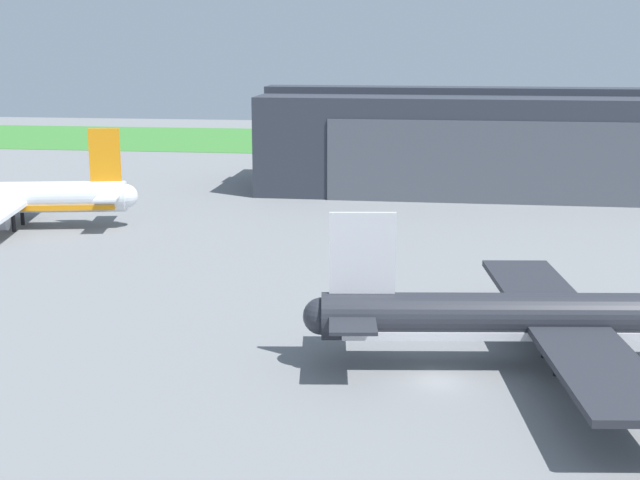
{
  "coord_description": "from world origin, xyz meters",
  "views": [
    {
      "loc": [
        -0.25,
        -66.94,
        26.66
      ],
      "look_at": [
        -12.55,
        22.67,
        5.94
      ],
      "focal_mm": 49.9,
      "sensor_mm": 36.0,
      "label": 1
    }
  ],
  "objects": [
    {
      "name": "grass_field_strip",
      "position": [
        0.0,
        164.18,
        0.04
      ],
      "size": [
        440.0,
        56.0,
        0.08
      ],
      "primitive_type": "cube",
      "color": "#3C8034",
      "rests_on": "ground_plane"
    },
    {
      "name": "ground_plane",
      "position": [
        0.0,
        0.0,
        0.0
      ],
      "size": [
        440.0,
        440.0,
        0.0
      ],
      "primitive_type": "plane",
      "color": "slate"
    },
    {
      "name": "airliner_far_right",
      "position": [
        -61.27,
        49.73,
        4.29
      ],
      "size": [
        36.58,
        30.55,
        14.15
      ],
      "color": "silver",
      "rests_on": "ground_plane"
    },
    {
      "name": "airliner_near_right",
      "position": [
        10.84,
        4.68,
        4.13
      ],
      "size": [
        44.4,
        39.9,
        12.98
      ],
      "color": "#282B33",
      "rests_on": "ground_plane"
    },
    {
      "name": "maintenance_hangar",
      "position": [
        21.33,
        92.43,
        8.58
      ],
      "size": [
        106.06,
        28.33,
        18.08
      ],
      "color": "#2D333D",
      "rests_on": "ground_plane"
    }
  ]
}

